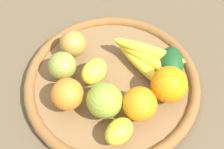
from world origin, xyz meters
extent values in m
plane|color=brown|center=(0.00, 0.00, 0.00)|extent=(2.40, 2.40, 0.00)
cylinder|color=olive|center=(0.00, 0.00, 0.01)|extent=(0.40, 0.40, 0.02)
torus|color=brown|center=(0.00, 0.00, 0.02)|extent=(0.42, 0.42, 0.03)
ellipsoid|color=yellow|center=(-0.03, -0.02, 0.06)|extent=(0.06, 0.08, 0.05)
sphere|color=orange|center=(0.12, 0.05, 0.07)|extent=(0.09, 0.09, 0.08)
ellipsoid|color=yellow|center=(0.03, 0.07, 0.05)|extent=(0.18, 0.06, 0.03)
ellipsoid|color=yellow|center=(0.03, 0.08, 0.06)|extent=(0.18, 0.04, 0.03)
ellipsoid|color=yellow|center=(0.03, 0.10, 0.07)|extent=(0.18, 0.08, 0.03)
sphere|color=#8EA935|center=(0.04, -0.07, 0.07)|extent=(0.11, 0.11, 0.08)
sphere|color=#919F3F|center=(-0.10, -0.06, 0.06)|extent=(0.09, 0.09, 0.07)
sphere|color=orange|center=(0.10, -0.03, 0.07)|extent=(0.10, 0.10, 0.07)
sphere|color=orange|center=(-0.03, -0.11, 0.07)|extent=(0.10, 0.10, 0.07)
ellipsoid|color=#1D4E21|center=(0.09, 0.11, 0.06)|extent=(0.10, 0.10, 0.06)
sphere|color=#B68A39|center=(-0.12, 0.00, 0.06)|extent=(0.09, 0.09, 0.07)
ellipsoid|color=yellow|center=(0.10, -0.10, 0.06)|extent=(0.05, 0.07, 0.05)
camera|label=1|loc=(0.27, -0.31, 0.67)|focal=51.57mm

